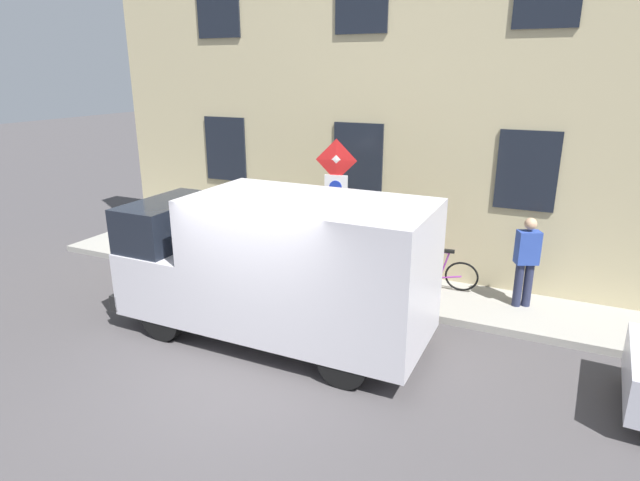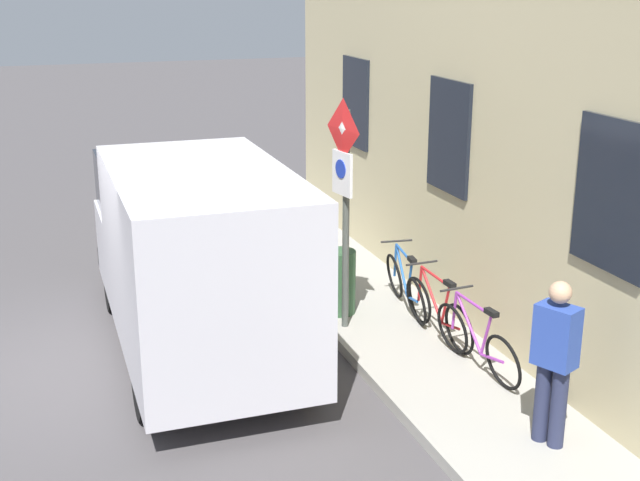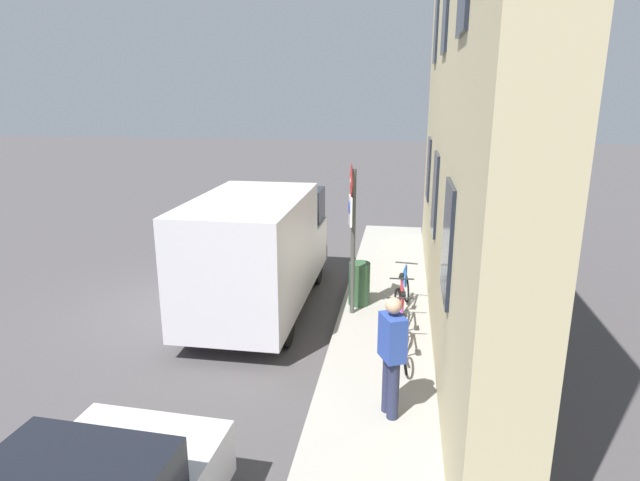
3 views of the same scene
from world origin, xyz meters
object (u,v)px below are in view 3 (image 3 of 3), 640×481
object	(u,v)px
sign_post_stacked	(351,217)
litter_bin	(359,284)
bicycle_purple	(401,337)
bicycle_red	(402,313)
delivery_van	(259,249)
pedestrian	(392,353)
bicycle_blue	(402,294)

from	to	relation	value
sign_post_stacked	litter_bin	world-z (taller)	sign_post_stacked
bicycle_purple	bicycle_red	bearing A→B (deg)	-4.82
bicycle_purple	delivery_van	bearing A→B (deg)	51.46
pedestrian	litter_bin	world-z (taller)	pedestrian
bicycle_red	bicycle_blue	distance (m)	1.00
sign_post_stacked	delivery_van	xyz separation A→B (m)	(-1.91, 0.22, -0.78)
sign_post_stacked	bicycle_purple	xyz separation A→B (m)	(1.03, -1.75, -1.60)
bicycle_purple	bicycle_blue	size ratio (longest dim) A/B	1.00
bicycle_red	pedestrian	world-z (taller)	pedestrian
delivery_van	bicycle_purple	bearing A→B (deg)	-123.52
pedestrian	litter_bin	xyz separation A→B (m)	(-0.77, 3.92, -0.48)
litter_bin	delivery_van	bearing A→B (deg)	-172.53
bicycle_purple	pedestrian	size ratio (longest dim) A/B	1.00
delivery_van	bicycle_blue	bearing A→B (deg)	-89.02
bicycle_purple	bicycle_red	size ratio (longest dim) A/B	1.00
bicycle_red	pedestrian	distance (m)	2.75
pedestrian	bicycle_red	bearing A→B (deg)	62.35
bicycle_purple	bicycle_red	xyz separation A→B (m)	(0.00, 1.00, 0.00)
bicycle_purple	bicycle_blue	distance (m)	2.00
bicycle_red	bicycle_blue	world-z (taller)	same
delivery_van	pedestrian	bearing A→B (deg)	-142.14
sign_post_stacked	delivery_van	world-z (taller)	sign_post_stacked
bicycle_blue	litter_bin	bearing A→B (deg)	82.78
litter_bin	pedestrian	bearing A→B (deg)	-78.92
bicycle_red	delivery_van	bearing A→B (deg)	69.08
sign_post_stacked	bicycle_blue	size ratio (longest dim) A/B	1.71
delivery_van	bicycle_purple	world-z (taller)	delivery_van
delivery_van	bicycle_blue	size ratio (longest dim) A/B	3.11
delivery_van	pedestrian	size ratio (longest dim) A/B	3.10
bicycle_purple	bicycle_blue	world-z (taller)	same
litter_bin	sign_post_stacked	bearing A→B (deg)	-105.84
delivery_van	bicycle_red	size ratio (longest dim) A/B	3.11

